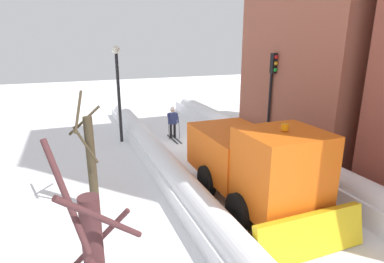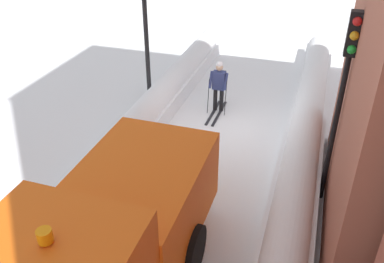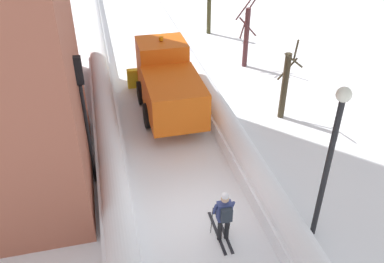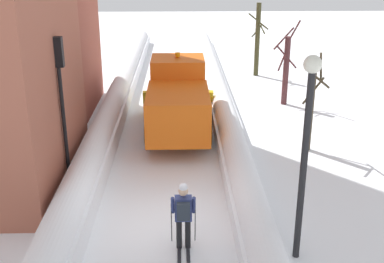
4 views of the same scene
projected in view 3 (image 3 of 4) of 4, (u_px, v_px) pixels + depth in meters
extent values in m
plane|color=white|center=(149.00, 83.00, 21.33)|extent=(80.00, 80.00, 0.00)
cube|color=white|center=(102.00, 81.00, 20.65)|extent=(1.10, 36.00, 0.71)
cylinder|color=white|center=(101.00, 75.00, 20.46)|extent=(0.90, 34.20, 0.90)
cube|color=white|center=(194.00, 73.00, 21.65)|extent=(1.10, 36.00, 0.57)
cylinder|color=white|center=(194.00, 68.00, 21.50)|extent=(0.90, 34.20, 0.90)
cube|color=orange|center=(174.00, 97.00, 16.95)|extent=(2.30, 3.40, 1.60)
cube|color=orange|center=(162.00, 65.00, 18.96)|extent=(2.20, 2.00, 2.30)
cube|color=black|center=(158.00, 47.00, 19.47)|extent=(1.85, 0.06, 1.01)
cube|color=yellow|center=(159.00, 76.00, 20.72)|extent=(3.20, 0.46, 1.13)
cylinder|color=orange|center=(161.00, 39.00, 18.27)|extent=(0.20, 0.20, 0.18)
cylinder|color=black|center=(140.00, 93.00, 19.14)|extent=(0.25, 1.10, 1.10)
cylinder|color=black|center=(188.00, 88.00, 19.60)|extent=(0.25, 1.10, 1.10)
cylinder|color=black|center=(147.00, 116.00, 17.34)|extent=(0.25, 1.10, 1.10)
cylinder|color=black|center=(199.00, 109.00, 17.80)|extent=(0.25, 1.10, 1.10)
cylinder|color=black|center=(220.00, 229.00, 12.02)|extent=(0.14, 0.14, 0.82)
cylinder|color=black|center=(227.00, 228.00, 12.06)|extent=(0.14, 0.14, 0.82)
cube|color=navy|center=(224.00, 211.00, 11.65)|extent=(0.42, 0.26, 0.62)
cube|color=#262D38|center=(227.00, 215.00, 11.46)|extent=(0.32, 0.16, 0.44)
sphere|color=tan|center=(225.00, 199.00, 11.40)|extent=(0.24, 0.24, 0.24)
sphere|color=silver|center=(225.00, 196.00, 11.34)|extent=(0.22, 0.22, 0.22)
cylinder|color=navy|center=(215.00, 209.00, 11.66)|extent=(0.09, 0.33, 0.56)
cylinder|color=navy|center=(232.00, 206.00, 11.77)|extent=(0.09, 0.33, 0.56)
cube|color=black|center=(217.00, 233.00, 12.44)|extent=(0.09, 1.80, 0.03)
cube|color=black|center=(224.00, 231.00, 12.48)|extent=(0.09, 1.80, 0.03)
cylinder|color=#262628|center=(212.00, 221.00, 12.06)|extent=(0.02, 0.19, 1.19)
cylinder|color=#262628|center=(231.00, 217.00, 12.18)|extent=(0.02, 0.19, 1.19)
cylinder|color=black|center=(89.00, 137.00, 13.54)|extent=(0.12, 0.12, 3.80)
cube|color=black|center=(78.00, 70.00, 12.38)|extent=(0.28, 0.24, 0.90)
sphere|color=red|center=(76.00, 60.00, 12.33)|extent=(0.18, 0.18, 0.18)
sphere|color=gold|center=(78.00, 69.00, 12.48)|extent=(0.18, 0.18, 0.18)
sphere|color=green|center=(79.00, 77.00, 12.63)|extent=(0.18, 0.18, 0.18)
cylinder|color=black|center=(326.00, 174.00, 11.20)|extent=(0.16, 0.16, 4.62)
sphere|color=silver|center=(344.00, 95.00, 9.86)|extent=(0.40, 0.40, 0.40)
cylinder|color=#3F3524|center=(285.00, 86.00, 17.54)|extent=(0.28, 0.28, 3.04)
cylinder|color=#3F3524|center=(287.00, 69.00, 17.35)|extent=(0.66, 0.45, 1.15)
cylinder|color=#3F3524|center=(296.00, 50.00, 16.59)|extent=(0.38, 0.75, 1.19)
cylinder|color=#3F3524|center=(294.00, 60.00, 16.54)|extent=(1.03, 0.31, 0.85)
cylinder|color=#4E2A2C|center=(246.00, 38.00, 22.27)|extent=(0.28, 0.28, 3.30)
cylinder|color=#4E2A2C|center=(252.00, 4.00, 21.47)|extent=(0.48, 0.81, 1.31)
cylinder|color=#4E2A2C|center=(244.00, 9.00, 21.72)|extent=(1.04, 0.49, 1.03)
cylinder|color=#4E2A2C|center=(248.00, 27.00, 21.59)|extent=(0.97, 0.34, 1.05)
cylinder|color=#4E2A2C|center=(243.00, 28.00, 22.10)|extent=(0.55, 0.53, 1.04)
cylinder|color=#3F3C21|center=(209.00, 2.00, 26.69)|extent=(0.28, 0.28, 4.28)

